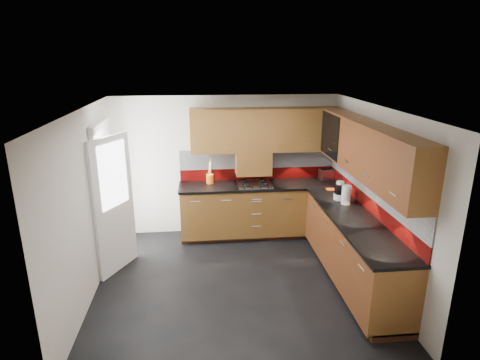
{
  "coord_description": "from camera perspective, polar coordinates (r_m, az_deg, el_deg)",
  "views": [
    {
      "loc": [
        -0.46,
        -4.89,
        3.04
      ],
      "look_at": [
        0.12,
        0.65,
        1.29
      ],
      "focal_mm": 30.0,
      "sensor_mm": 36.0,
      "label": 1
    }
  ],
  "objects": [
    {
      "name": "upper_cabinets",
      "position": [
        6.03,
        10.47,
        5.68
      ],
      "size": [
        2.5,
        3.2,
        0.72
      ],
      "color": "#553413",
      "rests_on": "room"
    },
    {
      "name": "food_processor",
      "position": [
        6.21,
        14.0,
        -1.57
      ],
      "size": [
        0.17,
        0.17,
        0.29
      ],
      "color": "white",
      "rests_on": "countertop"
    },
    {
      "name": "utensil_pot",
      "position": [
        6.82,
        -4.29,
        0.33
      ],
      "size": [
        0.13,
        0.13,
        0.45
      ],
      "color": "orange",
      "rests_on": "countertop"
    },
    {
      "name": "paper_towel",
      "position": [
        6.05,
        14.86,
        -2.05
      ],
      "size": [
        0.15,
        0.15,
        0.28
      ],
      "primitive_type": "cylinder",
      "rotation": [
        0.0,
        0.0,
        0.13
      ],
      "color": "white",
      "rests_on": "countertop"
    },
    {
      "name": "orange_cloth",
      "position": [
        6.66,
        12.73,
        -1.3
      ],
      "size": [
        0.13,
        0.12,
        0.01
      ],
      "primitive_type": "cube",
      "rotation": [
        0.0,
        0.0,
        -0.04
      ],
      "color": "#D54917",
      "rests_on": "countertop"
    },
    {
      "name": "extractor_hood",
      "position": [
        6.81,
        1.91,
        2.48
      ],
      "size": [
        0.6,
        0.33,
        0.4
      ],
      "primitive_type": "cube",
      "color": "#553413",
      "rests_on": "room"
    },
    {
      "name": "back_door",
      "position": [
        6.12,
        -18.08,
        -2.57
      ],
      "size": [
        0.42,
        1.19,
        2.04
      ],
      "color": "white",
      "rests_on": "room"
    },
    {
      "name": "backsplash",
      "position": [
        6.34,
        10.2,
        0.38
      ],
      "size": [
        2.7,
        3.2,
        0.54
      ],
      "color": "maroon",
      "rests_on": "countertop"
    },
    {
      "name": "glass_cabinet",
      "position": [
        6.44,
        13.91,
        6.44
      ],
      "size": [
        0.32,
        0.8,
        0.66
      ],
      "color": "black",
      "rests_on": "room"
    },
    {
      "name": "base_cabinets",
      "position": [
        6.36,
        8.52,
        -6.89
      ],
      "size": [
        2.7,
        3.2,
        0.95
      ],
      "color": "#553413",
      "rests_on": "room"
    },
    {
      "name": "room",
      "position": [
        5.14,
        -0.57,
        0.04
      ],
      "size": [
        4.0,
        3.8,
        2.64
      ],
      "color": "black"
    },
    {
      "name": "countertop",
      "position": [
        6.17,
        8.63,
        -2.86
      ],
      "size": [
        2.72,
        3.22,
        0.04
      ],
      "color": "black",
      "rests_on": "base_cabinets"
    },
    {
      "name": "toaster",
      "position": [
        7.19,
        12.2,
        0.78
      ],
      "size": [
        0.28,
        0.2,
        0.18
      ],
      "color": "silver",
      "rests_on": "countertop"
    },
    {
      "name": "gas_hob",
      "position": [
        6.75,
        2.08,
        -0.55
      ],
      "size": [
        0.57,
        0.5,
        0.04
      ],
      "color": "silver",
      "rests_on": "countertop"
    }
  ]
}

